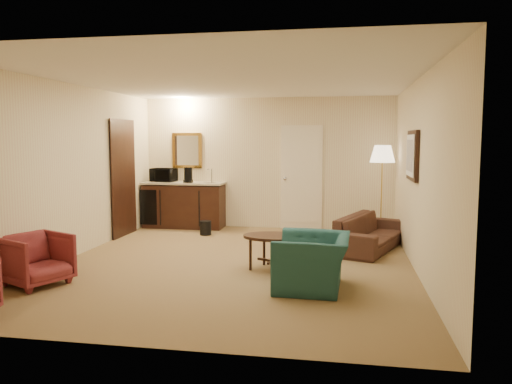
% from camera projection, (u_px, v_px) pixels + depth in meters
% --- Properties ---
extents(ground, '(6.00, 6.00, 0.00)m').
position_uv_depth(ground, '(235.00, 263.00, 7.18)').
color(ground, olive).
rests_on(ground, ground).
extents(room_walls, '(5.02, 6.01, 2.61)m').
position_uv_depth(room_walls, '(239.00, 143.00, 7.77)').
color(room_walls, beige).
rests_on(room_walls, ground).
extents(wetbar_cabinet, '(1.64, 0.58, 0.92)m').
position_uv_depth(wetbar_cabinet, '(184.00, 205.00, 10.08)').
color(wetbar_cabinet, '#321B10').
rests_on(wetbar_cabinet, ground).
extents(sofa, '(1.16, 1.94, 0.73)m').
position_uv_depth(sofa, '(370.00, 227.00, 8.07)').
color(sofa, black).
rests_on(sofa, ground).
extents(teal_armchair, '(0.67, 1.00, 0.86)m').
position_uv_depth(teal_armchair, '(313.00, 253.00, 5.93)').
color(teal_armchair, '#1D4949').
rests_on(teal_armchair, ground).
extents(rose_chair_near, '(0.86, 0.88, 0.70)m').
position_uv_depth(rose_chair_near, '(36.00, 257.00, 6.07)').
color(rose_chair_near, maroon).
rests_on(rose_chair_near, ground).
extents(coffee_table, '(1.01, 0.87, 0.49)m').
position_uv_depth(coffee_table, '(274.00, 253.00, 6.75)').
color(coffee_table, black).
rests_on(coffee_table, ground).
extents(floor_lamp, '(0.58, 0.58, 1.68)m').
position_uv_depth(floor_lamp, '(382.00, 191.00, 8.99)').
color(floor_lamp, gold).
rests_on(floor_lamp, ground).
extents(waste_bin, '(0.27, 0.27, 0.26)m').
position_uv_depth(waste_bin, '(206.00, 228.00, 9.29)').
color(waste_bin, black).
rests_on(waste_bin, ground).
extents(microwave, '(0.52, 0.34, 0.33)m').
position_uv_depth(microwave, '(163.00, 173.00, 10.13)').
color(microwave, black).
rests_on(microwave, wetbar_cabinet).
extents(coffee_maker, '(0.20, 0.20, 0.30)m').
position_uv_depth(coffee_maker, '(188.00, 175.00, 9.88)').
color(coffee_maker, black).
rests_on(coffee_maker, wetbar_cabinet).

